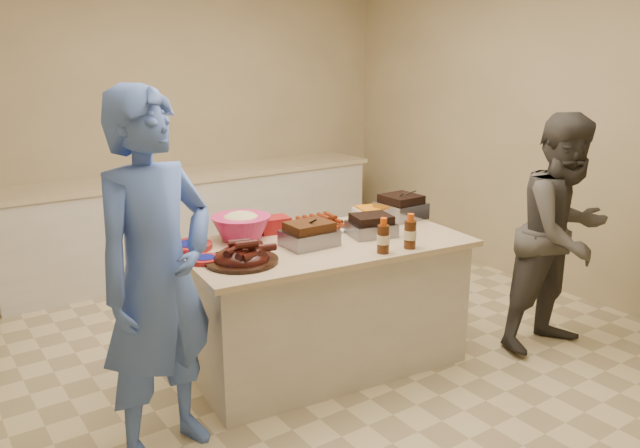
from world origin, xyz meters
TOP-DOWN VIEW (x-y plane):
  - room at (0.00, 0.00)m, footprint 4.50×5.00m
  - back_counter at (0.00, 2.20)m, footprint 3.60×0.64m
  - island at (-0.14, -0.08)m, footprint 1.84×1.11m
  - rib_platter at (-0.75, -0.15)m, footprint 0.47×0.47m
  - pulled_pork_tray at (-0.27, -0.10)m, footprint 0.31×0.24m
  - brisket_tray at (0.18, -0.14)m, footprint 0.33×0.30m
  - roasting_pan at (0.63, 0.08)m, footprint 0.29×0.29m
  - coleslaw_bowl at (-0.54, 0.26)m, footprint 0.41×0.41m
  - sausage_plate at (-0.01, 0.15)m, footprint 0.34×0.34m
  - mac_cheese_dish at (0.52, 0.21)m, footprint 0.33×0.27m
  - bbq_bottle_a at (0.00, -0.46)m, footprint 0.08×0.08m
  - bbq_bottle_b at (0.20, -0.49)m, footprint 0.08×0.08m
  - mustard_bottle at (-0.20, -0.02)m, footprint 0.04×0.04m
  - sauce_bowl at (-0.22, 0.07)m, footprint 0.13×0.05m
  - plate_stack_large at (-0.89, 0.25)m, footprint 0.29×0.29m
  - plate_stack_small at (-0.92, -0.02)m, footprint 0.20×0.20m
  - plastic_cup at (-0.81, 0.30)m, footprint 0.11×0.10m
  - basket_stack at (-0.29, 0.28)m, footprint 0.22×0.17m
  - guest_blue at (-1.32, -0.37)m, footprint 1.23×1.94m
  - guest_gray at (1.31, -0.77)m, footprint 0.88×1.65m

SIDE VIEW (x-z plane):
  - room at x=0.00m, z-range -1.35..1.35m
  - island at x=-0.14m, z-range -0.41..0.41m
  - guest_blue at x=-1.32m, z-range -0.22..0.22m
  - guest_gray at x=1.31m, z-range -0.30..0.30m
  - back_counter at x=0.00m, z-range 0.00..0.90m
  - rib_platter at x=-0.75m, z-range 0.75..0.91m
  - pulled_pork_tray at x=-0.27m, z-range 0.78..0.88m
  - brisket_tray at x=0.18m, z-range 0.79..0.87m
  - roasting_pan at x=0.63m, z-range 0.77..0.89m
  - coleslaw_bowl at x=-0.54m, z-range 0.70..0.96m
  - sausage_plate at x=-0.01m, z-range 0.80..0.86m
  - mac_cheese_dish at x=0.52m, z-range 0.79..0.87m
  - bbq_bottle_a at x=0.00m, z-range 0.72..0.93m
  - bbq_bottle_b at x=0.20m, z-range 0.72..0.93m
  - mustard_bottle at x=-0.20m, z-range 0.77..0.88m
  - sauce_bowl at x=-0.22m, z-range 0.77..0.89m
  - plate_stack_large at x=-0.89m, z-range 0.81..0.84m
  - plate_stack_small at x=-0.92m, z-range 0.82..0.84m
  - plastic_cup at x=-0.81m, z-range 0.78..0.88m
  - basket_stack at x=-0.29m, z-range 0.78..0.88m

